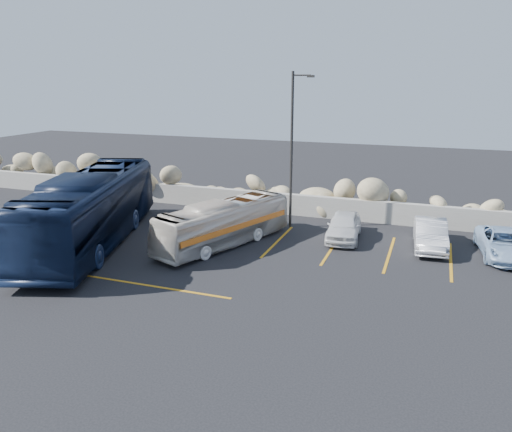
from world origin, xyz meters
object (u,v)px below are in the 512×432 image
(vintage_bus, at_px, (224,223))
(car_b, at_px, (430,234))
(lamppost, at_px, (293,147))
(car_a, at_px, (344,226))
(car_d, at_px, (505,244))
(tour_coach, at_px, (91,209))

(vintage_bus, bearing_deg, car_b, 38.19)
(lamppost, bearing_deg, car_a, -18.90)
(car_a, xyz_separation_m, car_d, (7.15, -0.09, -0.06))
(tour_coach, height_order, car_b, tour_coach)
(vintage_bus, bearing_deg, car_a, 49.63)
(vintage_bus, height_order, car_a, vintage_bus)
(lamppost, bearing_deg, vintage_bus, -119.63)
(car_a, distance_m, car_d, 7.15)
(lamppost, xyz_separation_m, car_a, (2.98, -1.02, -3.64))
(car_a, relative_size, car_b, 0.96)
(tour_coach, relative_size, car_d, 2.85)
(tour_coach, height_order, car_d, tour_coach)
(vintage_bus, relative_size, car_a, 1.98)
(vintage_bus, xyz_separation_m, car_d, (12.33, 2.75, -0.46))
(tour_coach, bearing_deg, car_a, 5.38)
(lamppost, height_order, car_a, lamppost)
(vintage_bus, xyz_separation_m, tour_coach, (-5.95, -1.95, 0.65))
(car_a, bearing_deg, car_b, -4.48)
(car_a, relative_size, car_d, 0.89)
(car_d, bearing_deg, car_b, 172.02)
(lamppost, height_order, tour_coach, lamppost)
(tour_coach, relative_size, car_b, 3.06)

